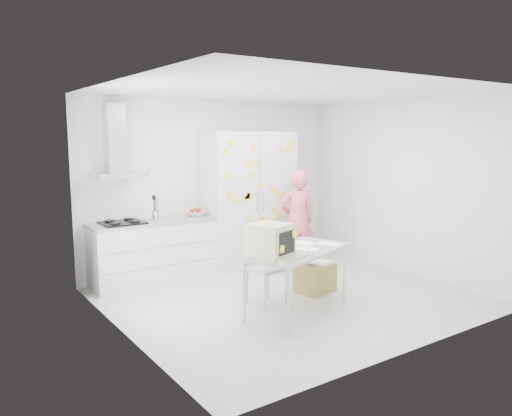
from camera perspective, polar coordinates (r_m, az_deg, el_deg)
floor at (r=6.78m, az=3.85°, el=-10.23°), size 4.50×4.00×0.02m
walls at (r=7.05m, az=0.33°, el=1.85°), size 4.52×4.01×2.70m
ceiling at (r=6.45m, az=4.09°, el=13.24°), size 4.50×4.00×0.02m
counter_run at (r=7.48m, az=-11.62°, el=-4.77°), size 1.84×0.63×1.28m
range_hood at (r=7.26m, az=-15.69°, el=6.54°), size 0.70×0.48×1.01m
tall_cabinet at (r=8.12m, az=-0.91°, el=0.93°), size 1.50×0.68×2.20m
person at (r=7.98m, az=4.69°, el=-1.41°), size 0.68×0.55×1.60m
desk at (r=5.78m, az=2.91°, el=-4.36°), size 1.61×1.17×1.16m
chair at (r=6.43m, az=0.76°, el=-6.06°), size 0.48×0.48×0.97m
cardboard_box at (r=6.99m, az=6.77°, el=-7.82°), size 0.58×0.51×0.44m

